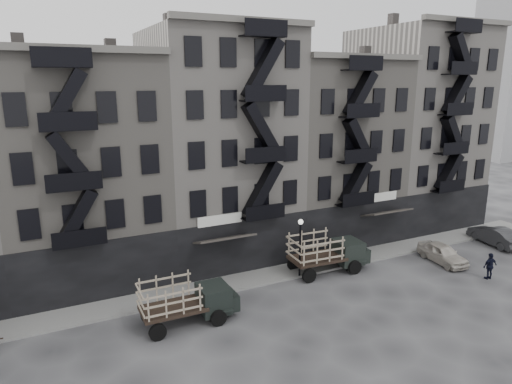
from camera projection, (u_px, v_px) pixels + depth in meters
name	position (u px, v px, depth m)	size (l,w,h in m)	color
ground	(280.00, 302.00, 28.53)	(140.00, 140.00, 0.00)	#38383A
sidewalk	(254.00, 278.00, 31.78)	(55.00, 2.50, 0.15)	slate
building_midwest	(83.00, 171.00, 30.99)	(10.00, 11.35, 16.20)	gray
building_center	(219.00, 147.00, 35.04)	(10.00, 11.35, 18.20)	#A19B94
building_mideast	(327.00, 151.00, 39.57)	(10.00, 11.35, 16.20)	gray
building_east	(414.00, 128.00, 43.49)	(10.00, 11.35, 19.20)	#A19B94
lamp_post	(300.00, 240.00, 31.41)	(0.36, 0.36, 4.28)	black
stake_truck_west	(186.00, 298.00, 25.70)	(5.57, 2.37, 2.78)	black
stake_truck_east	(327.00, 250.00, 32.65)	(6.06, 2.77, 2.98)	black
car_east	(443.00, 253.00, 34.58)	(1.72, 4.26, 1.45)	#B6AEA3
car_far	(495.00, 236.00, 38.32)	(1.65, 4.72, 1.55)	#262629
pedestrian_mid	(216.00, 295.00, 27.69)	(0.82, 0.64, 1.69)	black
policeman	(490.00, 266.00, 31.64)	(1.12, 0.47, 1.91)	black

